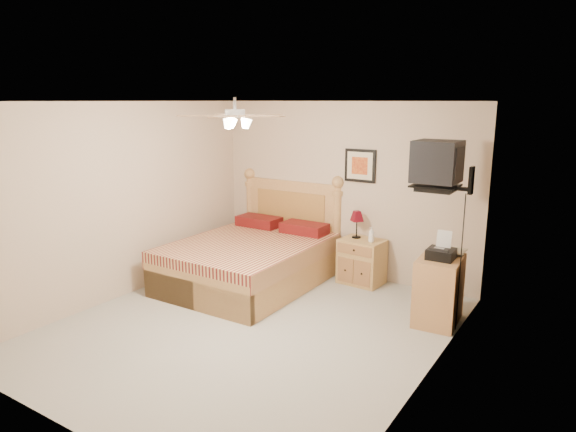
# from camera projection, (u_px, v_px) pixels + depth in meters

# --- Properties ---
(floor) EXTENTS (4.50, 4.50, 0.00)m
(floor) POSITION_uv_depth(u_px,v_px,m) (251.00, 327.00, 5.81)
(floor) COLOR #9D998E
(floor) RESTS_ON ground
(ceiling) EXTENTS (4.00, 4.50, 0.04)m
(ceiling) POSITION_uv_depth(u_px,v_px,m) (247.00, 101.00, 5.25)
(ceiling) COLOR white
(ceiling) RESTS_ON ground
(wall_back) EXTENTS (4.00, 0.04, 2.50)m
(wall_back) POSITION_uv_depth(u_px,v_px,m) (343.00, 190.00, 7.38)
(wall_back) COLOR #C4AA90
(wall_back) RESTS_ON ground
(wall_front) EXTENTS (4.00, 0.04, 2.50)m
(wall_front) POSITION_uv_depth(u_px,v_px,m) (61.00, 280.00, 3.68)
(wall_front) COLOR #C4AA90
(wall_front) RESTS_ON ground
(wall_left) EXTENTS (0.04, 4.50, 2.50)m
(wall_left) POSITION_uv_depth(u_px,v_px,m) (124.00, 201.00, 6.58)
(wall_left) COLOR #C4AA90
(wall_left) RESTS_ON ground
(wall_right) EXTENTS (0.04, 4.50, 2.50)m
(wall_right) POSITION_uv_depth(u_px,v_px,m) (432.00, 248.00, 4.48)
(wall_right) COLOR #C4AA90
(wall_right) RESTS_ON ground
(bed) EXTENTS (1.72, 2.25, 1.45)m
(bed) POSITION_uv_depth(u_px,v_px,m) (248.00, 234.00, 7.02)
(bed) COLOR #BB814D
(bed) RESTS_ON ground
(nightstand) EXTENTS (0.61, 0.47, 0.63)m
(nightstand) POSITION_uv_depth(u_px,v_px,m) (362.00, 261.00, 7.15)
(nightstand) COLOR #A17544
(nightstand) RESTS_ON ground
(table_lamp) EXTENTS (0.22, 0.22, 0.38)m
(table_lamp) POSITION_uv_depth(u_px,v_px,m) (357.00, 224.00, 7.14)
(table_lamp) COLOR #5F0916
(table_lamp) RESTS_ON nightstand
(lotion_bottle) EXTENTS (0.10, 0.10, 0.21)m
(lotion_bottle) POSITION_uv_depth(u_px,v_px,m) (371.00, 235.00, 6.94)
(lotion_bottle) COLOR white
(lotion_bottle) RESTS_ON nightstand
(framed_picture) EXTENTS (0.46, 0.04, 0.46)m
(framed_picture) POSITION_uv_depth(u_px,v_px,m) (360.00, 166.00, 7.14)
(framed_picture) COLOR black
(framed_picture) RESTS_ON wall_back
(dresser) EXTENTS (0.50, 0.69, 0.78)m
(dresser) POSITION_uv_depth(u_px,v_px,m) (439.00, 290.00, 5.87)
(dresser) COLOR #BA8146
(dresser) RESTS_ON ground
(fax_machine) EXTENTS (0.30, 0.31, 0.31)m
(fax_machine) POSITION_uv_depth(u_px,v_px,m) (442.00, 246.00, 5.70)
(fax_machine) COLOR black
(fax_machine) RESTS_ON dresser
(magazine_lower) EXTENTS (0.25, 0.29, 0.02)m
(magazine_lower) POSITION_uv_depth(u_px,v_px,m) (447.00, 252.00, 5.97)
(magazine_lower) COLOR #C0B69D
(magazine_lower) RESTS_ON dresser
(magazine_upper) EXTENTS (0.20, 0.27, 0.02)m
(magazine_upper) POSITION_uv_depth(u_px,v_px,m) (448.00, 250.00, 5.98)
(magazine_upper) COLOR gray
(magazine_upper) RESTS_ON magazine_lower
(wall_tv) EXTENTS (0.56, 0.46, 0.58)m
(wall_tv) POSITION_uv_depth(u_px,v_px,m) (451.00, 166.00, 5.59)
(wall_tv) COLOR black
(wall_tv) RESTS_ON wall_right
(ceiling_fan) EXTENTS (1.14, 1.14, 0.28)m
(ceiling_fan) POSITION_uv_depth(u_px,v_px,m) (235.00, 116.00, 5.12)
(ceiling_fan) COLOR white
(ceiling_fan) RESTS_ON ceiling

